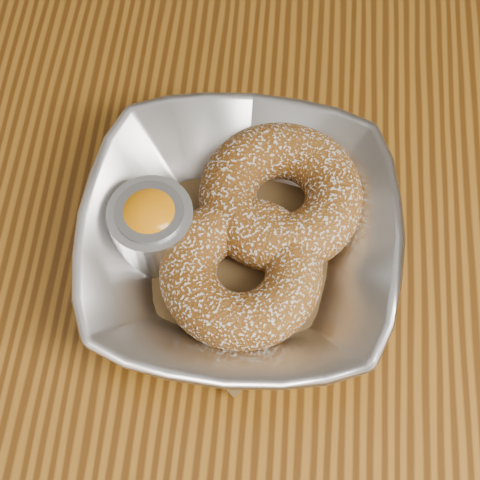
# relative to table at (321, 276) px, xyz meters

# --- Properties ---
(ground_plane) EXTENTS (4.00, 4.00, 0.00)m
(ground_plane) POSITION_rel_table_xyz_m (0.00, 0.00, -0.65)
(ground_plane) COLOR #565659
(ground_plane) RESTS_ON ground
(table) EXTENTS (1.20, 0.80, 0.75)m
(table) POSITION_rel_table_xyz_m (0.00, 0.00, 0.00)
(table) COLOR brown
(table) RESTS_ON ground_plane
(serving_bowl) EXTENTS (0.21, 0.21, 0.05)m
(serving_bowl) POSITION_rel_table_xyz_m (-0.07, -0.03, 0.13)
(serving_bowl) COLOR #B4B6BB
(serving_bowl) RESTS_ON table
(parchment) EXTENTS (0.20, 0.20, 0.00)m
(parchment) POSITION_rel_table_xyz_m (-0.07, -0.03, 0.11)
(parchment) COLOR brown
(parchment) RESTS_ON table
(donut_back) EXTENTS (0.14, 0.14, 0.04)m
(donut_back) POSITION_rel_table_xyz_m (-0.04, 0.00, 0.13)
(donut_back) COLOR brown
(donut_back) RESTS_ON parchment
(donut_front) EXTENTS (0.15, 0.15, 0.04)m
(donut_front) POSITION_rel_table_xyz_m (-0.06, -0.06, 0.13)
(donut_front) COLOR brown
(donut_front) RESTS_ON parchment
(ramekin) EXTENTS (0.06, 0.06, 0.05)m
(ramekin) POSITION_rel_table_xyz_m (-0.13, -0.03, 0.13)
(ramekin) COLOR #B4B6BB
(ramekin) RESTS_ON table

